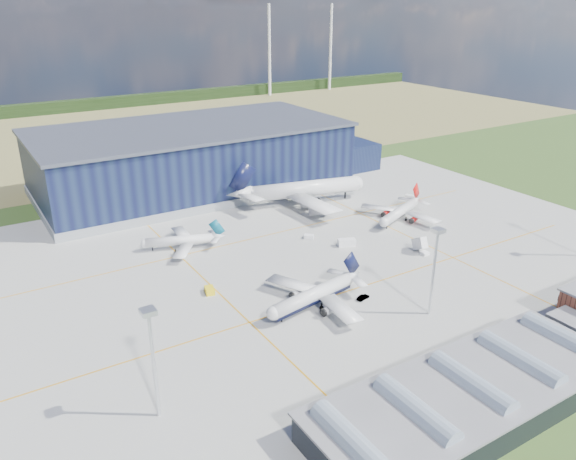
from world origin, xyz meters
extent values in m
plane|color=#2E491B|center=(0.00, 0.00, 0.00)|extent=(600.00, 600.00, 0.00)
cube|color=gray|center=(0.00, 10.00, 0.03)|extent=(220.00, 160.00, 0.06)
cube|color=orange|center=(0.00, -10.00, 0.07)|extent=(180.00, 0.40, 0.02)
cube|color=orange|center=(0.00, 35.00, 0.07)|extent=(180.00, 0.40, 0.02)
cube|color=orange|center=(-30.00, 10.00, 0.07)|extent=(0.40, 120.00, 0.02)
cube|color=orange|center=(40.00, 10.00, 0.07)|extent=(0.40, 120.00, 0.02)
cube|color=olive|center=(0.00, 220.00, 0.00)|extent=(600.00, 220.00, 0.01)
cube|color=black|center=(0.00, 300.00, 4.00)|extent=(600.00, 8.00, 8.00)
cylinder|color=white|center=(150.00, 290.00, 35.00)|extent=(2.40, 2.40, 70.00)
cylinder|color=white|center=(210.00, 290.00, 35.00)|extent=(2.40, 2.40, 70.00)
cube|color=#101535|center=(0.00, 95.00, 12.50)|extent=(120.00, 60.00, 25.00)
cube|color=gray|center=(0.00, 95.00, 1.60)|extent=(121.00, 61.00, 3.20)
cube|color=#474C5A|center=(0.00, 95.00, 25.50)|extent=(122.00, 62.00, 1.20)
cube|color=#101535|center=(72.00, 90.00, 6.00)|extent=(24.00, 30.00, 12.00)
cube|color=black|center=(-10.00, -60.00, 3.00)|extent=(65.00, 22.00, 6.00)
cube|color=slate|center=(-10.00, -60.00, 6.20)|extent=(66.00, 23.00, 0.50)
cylinder|color=#90A0B2|center=(-38.00, -60.00, 6.40)|extent=(4.40, 18.00, 4.40)
cylinder|color=#90A0B2|center=(-24.00, -60.00, 6.40)|extent=(4.40, 18.00, 4.40)
cylinder|color=#90A0B2|center=(-10.00, -60.00, 6.40)|extent=(4.40, 18.00, 4.40)
cylinder|color=#90A0B2|center=(4.00, -60.00, 6.40)|extent=(4.40, 18.00, 4.40)
cylinder|color=#90A0B2|center=(18.00, -60.00, 6.40)|extent=(4.40, 18.00, 4.40)
cylinder|color=silver|center=(-60.00, -30.00, 11.00)|extent=(0.70, 0.70, 22.00)
cube|color=silver|center=(-60.00, -30.00, 22.50)|extent=(2.60, 2.60, 1.00)
cylinder|color=silver|center=(10.00, -30.00, 11.00)|extent=(0.70, 0.70, 22.00)
cube|color=silver|center=(10.00, -30.00, 22.50)|extent=(2.60, 2.60, 1.00)
cube|color=yellow|center=(-32.00, 8.68, 0.79)|extent=(3.18, 4.24, 1.58)
cube|color=yellow|center=(-13.75, -46.00, 0.73)|extent=(2.66, 3.63, 1.46)
cube|color=white|center=(17.84, 14.05, 1.21)|extent=(6.05, 4.35, 2.42)
cube|color=white|center=(66.23, 36.37, 0.97)|extent=(3.62, 4.66, 1.94)
cube|color=white|center=(11.09, 25.35, 0.67)|extent=(3.69, 3.62, 1.35)
cube|color=white|center=(34.23, -1.41, 1.78)|extent=(3.39, 5.93, 3.57)
imported|color=#99999E|center=(0.60, -15.62, 0.64)|extent=(4.07, 2.11, 1.28)
camera|label=1|loc=(-83.97, -114.47, 72.49)|focal=35.00mm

